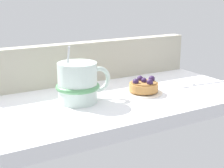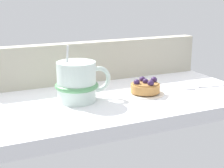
# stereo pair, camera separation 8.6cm
# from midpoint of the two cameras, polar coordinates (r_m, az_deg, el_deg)

# --- Properties ---
(ground_plane) EXTENTS (0.70, 0.38, 0.03)m
(ground_plane) POSITION_cam_midpoint_polar(r_m,az_deg,el_deg) (0.89, -1.71, -2.89)
(ground_plane) COLOR white
(window_rail_back) EXTENTS (0.68, 0.04, 0.12)m
(window_rail_back) POSITION_cam_midpoint_polar(r_m,az_deg,el_deg) (1.02, -6.26, 3.77)
(window_rail_back) COLOR #B2AD99
(window_rail_back) RESTS_ON ground_plane
(dessert_plate) EXTENTS (0.10, 0.10, 0.01)m
(dessert_plate) POSITION_cam_midpoint_polar(r_m,az_deg,el_deg) (0.90, 2.65, -1.41)
(dessert_plate) COLOR silver
(dessert_plate) RESTS_ON ground_plane
(raspberry_tart) EXTENTS (0.08, 0.08, 0.04)m
(raspberry_tart) POSITION_cam_midpoint_polar(r_m,az_deg,el_deg) (0.90, 2.67, -0.32)
(raspberry_tart) COLOR #B77F42
(raspberry_tart) RESTS_ON dessert_plate
(coffee_mug) EXTENTS (0.15, 0.11, 0.14)m
(coffee_mug) POSITION_cam_midpoint_polar(r_m,az_deg,el_deg) (0.83, -8.66, 0.17)
(coffee_mug) COLOR silver
(coffee_mug) RESTS_ON ground_plane
(dessert_fork) EXTENTS (0.17, 0.04, 0.01)m
(dessert_fork) POSITION_cam_midpoint_polar(r_m,az_deg,el_deg) (1.01, 12.49, 0.03)
(dessert_fork) COLOR silver
(dessert_fork) RESTS_ON ground_plane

